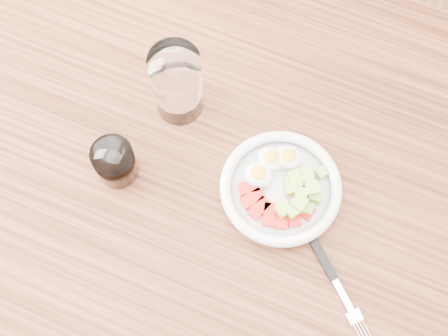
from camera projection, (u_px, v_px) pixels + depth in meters
The scene contains 6 objects.
ground at pixel (226, 273), 1.72m from camera, with size 4.00×4.00×0.00m, color brown.
dining_table at pixel (227, 201), 1.09m from camera, with size 1.50×0.90×0.77m.
bowl at pixel (281, 187), 0.98m from camera, with size 0.19×0.19×0.05m.
fork at pixel (328, 268), 0.95m from camera, with size 0.16×0.14×0.01m.
water_glass at pixel (177, 84), 0.98m from camera, with size 0.08×0.08×0.14m, color white.
coffee_glass at pixel (115, 162), 0.97m from camera, with size 0.07×0.07×0.07m.
Camera 1 is at (0.12, -0.30, 1.71)m, focal length 50.00 mm.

